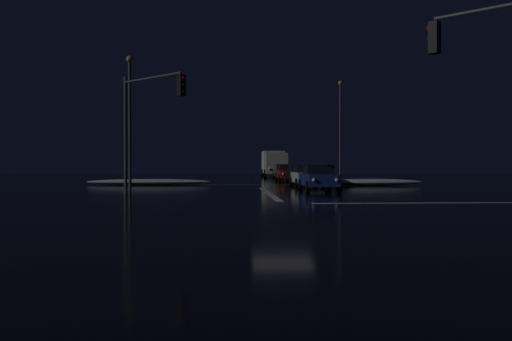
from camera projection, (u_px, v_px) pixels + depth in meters
ground at (283, 205)px, 22.07m from camera, size 120.00×120.00×0.10m
stop_line_north at (269, 193)px, 29.57m from camera, size 0.35×12.81×0.01m
centre_line_ns at (257, 185)px, 41.15m from camera, size 22.00×0.15×0.01m
crosswalk_bar_east at (463, 203)px, 22.48m from camera, size 12.81×0.40×0.01m
snow_bank_left_curb at (149, 182)px, 40.98m from camera, size 9.44×1.50×0.45m
snow_bank_right_curb at (370, 182)px, 39.73m from camera, size 8.01×1.50×0.49m
sedan_blue at (319, 178)px, 32.07m from camera, size 2.02×4.33×1.57m
sedan_white at (307, 175)px, 37.41m from camera, size 2.02×4.33×1.57m
sedan_black at (300, 174)px, 42.78m from camera, size 2.02×4.33×1.57m
sedan_red at (288, 172)px, 49.09m from camera, size 2.02×4.33×1.57m
sedan_green at (284, 171)px, 54.91m from camera, size 2.02×4.33×1.57m
box_truck at (274, 163)px, 62.72m from camera, size 2.68×8.28×3.08m
traffic_signal_nw at (148, 110)px, 28.14m from camera, size 3.68×3.68×6.44m
streetlamp_right_far at (340, 123)px, 51.52m from camera, size 0.44×0.44×9.61m
streetlamp_left_near at (130, 112)px, 34.63m from camera, size 0.44×0.44×8.63m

